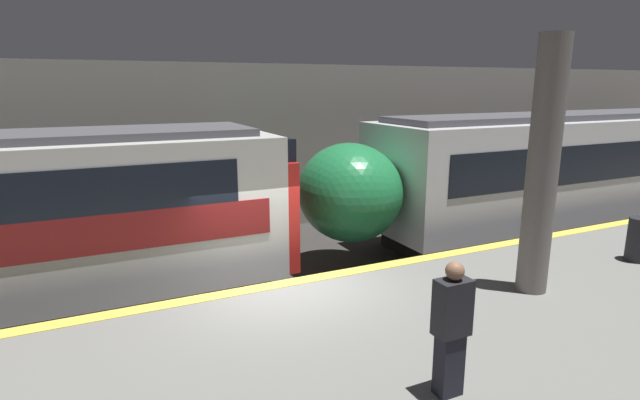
{
  "coord_description": "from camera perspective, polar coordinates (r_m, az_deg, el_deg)",
  "views": [
    {
      "loc": [
        -2.85,
        -7.62,
        4.41
      ],
      "look_at": [
        1.26,
        1.01,
        2.19
      ],
      "focal_mm": 28.0,
      "sensor_mm": 36.0,
      "label": 1
    }
  ],
  "objects": [
    {
      "name": "station_rear_barrier",
      "position": [
        14.82,
        -14.23,
        5.29
      ],
      "size": [
        50.0,
        0.15,
        5.02
      ],
      "color": "#9E998E",
      "rests_on": "ground"
    },
    {
      "name": "platform",
      "position": [
        7.03,
        3.22,
        -20.35
      ],
      "size": [
        40.0,
        4.99,
        1.1
      ],
      "color": "slate",
      "rests_on": "ground"
    },
    {
      "name": "person_waiting",
      "position": [
        5.66,
        14.77,
        -13.83
      ],
      "size": [
        0.38,
        0.24,
        1.54
      ],
      "color": "black",
      "rests_on": "platform"
    },
    {
      "name": "ground_plane",
      "position": [
        9.25,
        -4.52,
        -15.45
      ],
      "size": [
        120.0,
        120.0,
        0.0
      ],
      "primitive_type": "plane",
      "color": "#33302D"
    },
    {
      "name": "trash_bin",
      "position": [
        11.38,
        32.69,
        -3.82
      ],
      "size": [
        0.44,
        0.44,
        0.85
      ],
      "color": "#232328",
      "rests_on": "platform"
    },
    {
      "name": "train_modern",
      "position": [
        17.17,
        27.51,
        3.01
      ],
      "size": [
        17.7,
        3.0,
        3.61
      ],
      "color": "black",
      "rests_on": "ground"
    },
    {
      "name": "support_pillar_near",
      "position": [
        8.59,
        24.09,
        3.33
      ],
      "size": [
        0.48,
        0.48,
        4.08
      ],
      "color": "slate",
      "rests_on": "platform"
    }
  ]
}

